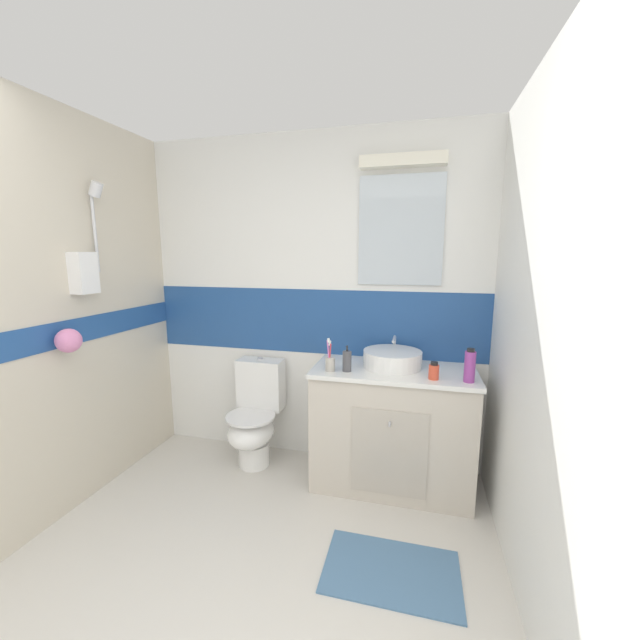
# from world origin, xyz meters

# --- Properties ---
(ground_plane) EXTENTS (3.20, 3.48, 0.04)m
(ground_plane) POSITION_xyz_m (0.00, 1.20, -0.02)
(ground_plane) COLOR beige
(wall_back_tiled) EXTENTS (3.20, 0.20, 2.50)m
(wall_back_tiled) POSITION_xyz_m (0.01, 2.45, 1.26)
(wall_back_tiled) COLOR white
(wall_back_tiled) RESTS_ON ground_plane
(wall_left_shower_alcove) EXTENTS (0.26, 3.48, 2.50)m
(wall_left_shower_alcove) POSITION_xyz_m (-1.35, 1.20, 1.25)
(wall_left_shower_alcove) COLOR beige
(wall_left_shower_alcove) RESTS_ON ground_plane
(wall_right_plain) EXTENTS (0.10, 3.48, 2.50)m
(wall_right_plain) POSITION_xyz_m (1.35, 1.20, 1.25)
(wall_right_plain) COLOR white
(wall_right_plain) RESTS_ON ground_plane
(vanity_cabinet) EXTENTS (1.09, 0.55, 0.85)m
(vanity_cabinet) POSITION_xyz_m (0.66, 2.14, 0.43)
(vanity_cabinet) COLOR beige
(vanity_cabinet) RESTS_ON ground_plane
(sink_basin) EXTENTS (0.40, 0.44, 0.18)m
(sink_basin) POSITION_xyz_m (0.64, 2.18, 0.91)
(sink_basin) COLOR white
(sink_basin) RESTS_ON vanity_cabinet
(toilet) EXTENTS (0.37, 0.50, 0.81)m
(toilet) POSITION_xyz_m (-0.39, 2.16, 0.37)
(toilet) COLOR white
(toilet) RESTS_ON ground_plane
(toothbrush_cup) EXTENTS (0.06, 0.06, 0.23)m
(toothbrush_cup) POSITION_xyz_m (0.25, 1.97, 0.91)
(toothbrush_cup) COLOR #B2ADA3
(toothbrush_cup) RESTS_ON vanity_cabinet
(soap_dispenser) EXTENTS (0.06, 0.06, 0.18)m
(soap_dispenser) POSITION_xyz_m (0.36, 2.00, 0.92)
(soap_dispenser) COLOR #4C4C51
(soap_dispenser) RESTS_ON vanity_cabinet
(lotion_bottle_short) EXTENTS (0.06, 0.06, 0.11)m
(lotion_bottle_short) POSITION_xyz_m (0.91, 1.97, 0.90)
(lotion_bottle_short) COLOR #D84C33
(lotion_bottle_short) RESTS_ON vanity_cabinet
(shampoo_bottle_tall) EXTENTS (0.06, 0.06, 0.21)m
(shampoo_bottle_tall) POSITION_xyz_m (1.11, 1.97, 0.95)
(shampoo_bottle_tall) COLOR #993F99
(shampoo_bottle_tall) RESTS_ON vanity_cabinet
(bath_mat) EXTENTS (0.69, 0.43, 0.01)m
(bath_mat) POSITION_xyz_m (0.72, 1.35, 0.01)
(bath_mat) COLOR #4C7299
(bath_mat) RESTS_ON ground_plane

